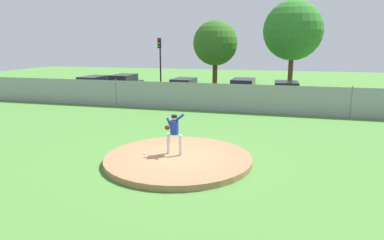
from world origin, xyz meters
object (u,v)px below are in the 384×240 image
at_px(baseball, 145,153).
at_px(parked_car_slate, 243,91).
at_px(parked_car_charcoal, 124,85).
at_px(parked_car_red, 286,93).
at_px(traffic_cone_orange, 346,99).
at_px(pitcher_youth, 174,130).
at_px(parked_car_white, 184,89).
at_px(parked_car_teal, 94,86).
at_px(traffic_light_near, 160,55).

height_order(baseball, parked_car_slate, parked_car_slate).
xyz_separation_m(parked_car_charcoal, parked_car_slate, (10.21, -0.83, -0.01)).
distance_m(parked_car_charcoal, parked_car_red, 13.36).
relative_size(parked_car_red, traffic_cone_orange, 7.74).
relative_size(parked_car_charcoal, parked_car_slate, 1.00).
distance_m(pitcher_youth, parked_car_charcoal, 17.47).
distance_m(parked_car_white, parked_car_slate, 4.77).
bearing_deg(parked_car_teal, traffic_light_near, 38.98).
distance_m(baseball, traffic_cone_orange, 18.59).
relative_size(baseball, parked_car_white, 0.02).
relative_size(parked_car_white, traffic_light_near, 0.89).
xyz_separation_m(parked_car_teal, traffic_cone_orange, (20.30, 1.34, -0.52)).
bearing_deg(parked_car_slate, parked_car_teal, 178.70).
xyz_separation_m(pitcher_youth, parked_car_slate, (0.98, 14.00, -0.33)).
distance_m(parked_car_slate, traffic_cone_orange, 7.73).
height_order(traffic_cone_orange, traffic_light_near, traffic_light_near).
bearing_deg(parked_car_teal, parked_car_red, -0.12).
bearing_deg(parked_car_white, traffic_cone_orange, 5.93).
relative_size(parked_car_white, traffic_cone_orange, 7.81).
distance_m(baseball, traffic_light_near, 19.56).
relative_size(pitcher_youth, baseball, 21.73).
distance_m(parked_car_teal, parked_car_slate, 12.78).
xyz_separation_m(parked_car_white, traffic_light_near, (-3.33, 3.73, 2.52)).
relative_size(traffic_cone_orange, traffic_light_near, 0.11).
bearing_deg(baseball, parked_car_teal, 126.27).
bearing_deg(traffic_cone_orange, traffic_light_near, 171.09).
bearing_deg(parked_car_red, traffic_light_near, 161.22).
bearing_deg(parked_car_charcoal, parked_car_red, -2.47).
bearing_deg(traffic_light_near, pitcher_youth, -68.54).
height_order(baseball, parked_car_red, parked_car_red).
xyz_separation_m(pitcher_youth, parked_car_white, (-3.78, 14.35, -0.39)).
distance_m(parked_car_red, parked_car_white, 7.90).
height_order(baseball, parked_car_white, parked_car_white).
height_order(parked_car_slate, traffic_cone_orange, parked_car_slate).
height_order(parked_car_white, traffic_light_near, traffic_light_near).
bearing_deg(baseball, traffic_cone_orange, 58.87).
xyz_separation_m(pitcher_youth, traffic_light_near, (-7.11, 18.08, 2.13)).
xyz_separation_m(parked_car_charcoal, parked_car_white, (5.45, -0.48, -0.07)).
height_order(parked_car_white, parked_car_teal, parked_car_white).
bearing_deg(traffic_cone_orange, pitcher_youth, -118.58).
height_order(pitcher_youth, parked_car_slate, pitcher_youth).
xyz_separation_m(parked_car_red, parked_car_slate, (-3.14, -0.26, 0.07)).
bearing_deg(parked_car_red, baseball, -109.76).
height_order(pitcher_youth, traffic_light_near, traffic_light_near).
xyz_separation_m(traffic_cone_orange, traffic_light_near, (-15.62, 2.45, 3.03)).
xyz_separation_m(parked_car_white, parked_car_teal, (-8.01, -0.06, 0.01)).
height_order(baseball, traffic_light_near, traffic_light_near).
relative_size(parked_car_red, parked_car_white, 0.99).
distance_m(parked_car_white, traffic_cone_orange, 12.37).
xyz_separation_m(parked_car_white, traffic_cone_orange, (12.29, 1.28, -0.51)).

